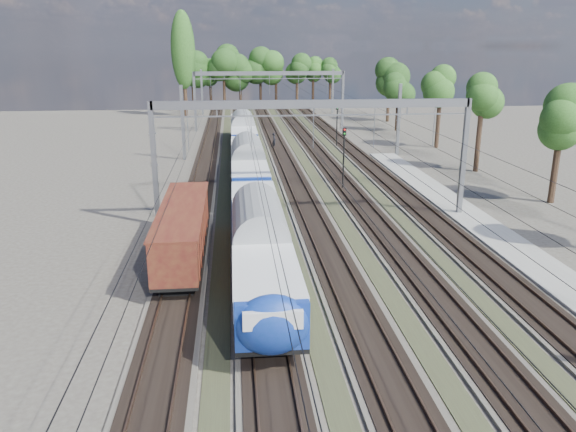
{
  "coord_description": "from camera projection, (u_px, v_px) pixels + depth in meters",
  "views": [
    {
      "loc": [
        -5.81,
        -10.34,
        12.66
      ],
      "look_at": [
        -2.63,
        22.04,
        2.8
      ],
      "focal_mm": 35.0,
      "sensor_mm": 36.0,
      "label": 1
    }
  ],
  "objects": [
    {
      "name": "poplar",
      "position": [
        183.0,
        51.0,
        102.59
      ],
      "size": [
        4.4,
        4.4,
        19.04
      ],
      "color": "black",
      "rests_on": "ground"
    },
    {
      "name": "tree_belt",
      "position": [
        292.0,
        71.0,
        102.89
      ],
      "size": [
        40.38,
        100.31,
        12.4
      ],
      "color": "black",
      "rests_on": "ground"
    },
    {
      "name": "catenary",
      "position": [
        288.0,
        105.0,
        62.42
      ],
      "size": [
        25.65,
        130.0,
        9.0
      ],
      "color": "gray",
      "rests_on": "ground"
    },
    {
      "name": "worker",
      "position": [
        274.0,
        141.0,
        72.39
      ],
      "size": [
        0.6,
        0.8,
        1.96
      ],
      "primitive_type": "imported",
      "rotation": [
        0.0,
        0.0,
        1.37
      ],
      "color": "black",
      "rests_on": "ground"
    },
    {
      "name": "freight_boxcar",
      "position": [
        183.0,
        229.0,
        34.03
      ],
      "size": [
        2.65,
        12.79,
        3.3
      ],
      "color": "black",
      "rests_on": "ground"
    },
    {
      "name": "signal_near",
      "position": [
        344.0,
        151.0,
        50.66
      ],
      "size": [
        0.38,
        0.35,
        5.68
      ],
      "rotation": [
        0.0,
        0.0,
        -0.19
      ],
      "color": "black",
      "rests_on": "ground"
    },
    {
      "name": "track_bed",
      "position": [
        292.0,
        175.0,
        56.89
      ],
      "size": [
        21.0,
        130.0,
        0.34
      ],
      "color": "#47423A",
      "rests_on": "ground"
    },
    {
      "name": "signal_far",
      "position": [
        337.0,
        120.0,
        72.54
      ],
      "size": [
        0.4,
        0.37,
        5.51
      ],
      "rotation": [
        0.0,
        0.0,
        -0.41
      ],
      "color": "black",
      "rests_on": "ground"
    },
    {
      "name": "emu_train",
      "position": [
        248.0,
        159.0,
        51.82
      ],
      "size": [
        3.07,
        64.95,
        4.49
      ],
      "color": "black",
      "rests_on": "ground"
    },
    {
      "name": "platform",
      "position": [
        530.0,
        260.0,
        34.19
      ],
      "size": [
        3.0,
        70.0,
        0.3
      ],
      "primitive_type": "cube",
      "color": "gray",
      "rests_on": "ground"
    }
  ]
}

